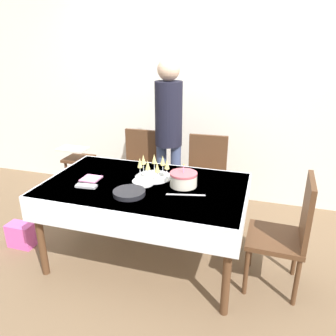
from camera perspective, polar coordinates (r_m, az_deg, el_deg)
name	(u,v)px	position (r m, az deg, el deg)	size (l,w,h in m)	color
ground_plane	(147,259)	(3.08, -3.72, -15.58)	(12.00, 12.00, 0.00)	brown
wall_back	(189,86)	(3.94, 3.72, 14.06)	(8.00, 0.05, 2.70)	silver
dining_table	(145,195)	(2.74, -4.04, -4.75)	(1.65, 0.99, 0.75)	white
dining_chair_far_left	(140,170)	(3.61, -4.85, -0.39)	(0.43, 0.43, 0.94)	#51331E
dining_chair_far_right	(206,178)	(3.42, 6.56, -1.70)	(0.44, 0.44, 0.94)	#51331E
dining_chair_right_end	(288,230)	(2.66, 20.19, -10.18)	(0.43, 0.43, 0.94)	#51331E
birthday_cake	(183,179)	(2.64, 2.70, -1.96)	(0.22, 0.22, 0.19)	silver
champagne_tray	(153,168)	(2.79, -2.58, 0.03)	(0.32, 0.32, 0.18)	silver
plate_stack_main	(129,193)	(2.52, -6.78, -4.30)	(0.25, 0.25, 0.03)	black
plate_stack_dessert	(143,182)	(2.70, -4.37, -2.50)	(0.18, 0.18, 0.03)	white
cake_knife	(186,195)	(2.51, 3.09, -4.68)	(0.30, 0.08, 0.00)	silver
fork_pile	(86,186)	(2.71, -14.06, -3.07)	(0.17, 0.07, 0.02)	silver
napkin_pile	(91,179)	(2.85, -13.27, -1.82)	(0.15, 0.15, 0.01)	pink
person_standing	(169,126)	(3.40, 0.11, 7.40)	(0.28, 0.28, 1.70)	#3F4C72
high_chair	(78,165)	(3.99, -15.37, 0.57)	(0.33, 0.35, 0.71)	#51331E
gift_bag	(21,235)	(3.48, -24.19, -10.59)	(0.24, 0.15, 0.23)	#E559B2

